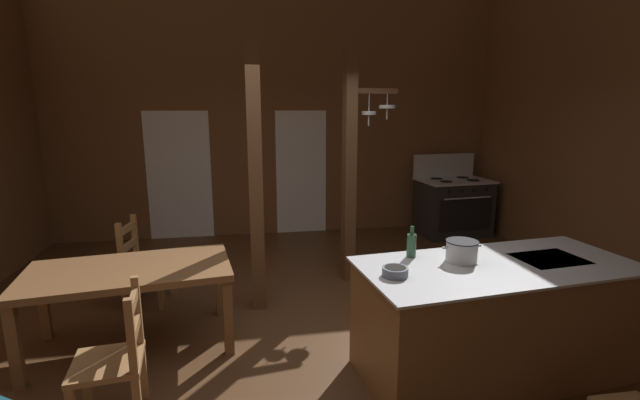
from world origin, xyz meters
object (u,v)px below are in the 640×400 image
object	(u,v)px
stove_range	(453,206)
ladderback_chair_by_post	(143,263)
stockpot_on_counter	(462,251)
kitchen_island	(494,319)
ladderback_chair_near_window	(116,359)
dining_table	(130,277)
mixing_bowl_on_counter	(395,272)
bottle_tall_on_counter	(412,245)

from	to	relation	value
stove_range	ladderback_chair_by_post	distance (m)	4.93
stockpot_on_counter	kitchen_island	bearing A→B (deg)	-21.18
ladderback_chair_near_window	ladderback_chair_by_post	xyz separation A→B (m)	(-0.22, 1.91, 0.00)
kitchen_island	stockpot_on_counter	world-z (taller)	stockpot_on_counter
kitchen_island	stockpot_on_counter	xyz separation A→B (m)	(-0.26, 0.10, 0.55)
ladderback_chair_near_window	kitchen_island	bearing A→B (deg)	1.26
ladderback_chair_near_window	dining_table	bearing A→B (deg)	96.86
mixing_bowl_on_counter	bottle_tall_on_counter	xyz separation A→B (m)	(0.27, 0.37, 0.07)
kitchen_island	dining_table	bearing A→B (deg)	162.51
ladderback_chair_by_post	dining_table	bearing A→B (deg)	-84.02
stove_range	bottle_tall_on_counter	size ratio (longest dim) A/B	5.18
mixing_bowl_on_counter	bottle_tall_on_counter	distance (m)	0.46
stove_range	dining_table	bearing A→B (deg)	-147.50
kitchen_island	mixing_bowl_on_counter	bearing A→B (deg)	-173.65
dining_table	bottle_tall_on_counter	xyz separation A→B (m)	(2.32, -0.65, 0.37)
stockpot_on_counter	bottle_tall_on_counter	world-z (taller)	bottle_tall_on_counter
dining_table	bottle_tall_on_counter	world-z (taller)	bottle_tall_on_counter
stove_range	stockpot_on_counter	size ratio (longest dim) A/B	4.14
dining_table	bottle_tall_on_counter	bearing A→B (deg)	-15.61
kitchen_island	dining_table	distance (m)	3.07
ladderback_chair_near_window	stove_range	bearing A→B (deg)	41.39
ladderback_chair_near_window	stockpot_on_counter	xyz separation A→B (m)	(2.54, 0.16, 0.55)
stove_range	bottle_tall_on_counter	xyz separation A→B (m)	(-2.13, -3.48, 0.54)
kitchen_island	dining_table	size ratio (longest dim) A/B	1.24
dining_table	mixing_bowl_on_counter	bearing A→B (deg)	-26.43
kitchen_island	stove_range	xyz separation A→B (m)	(1.53, 3.76, 0.02)
kitchen_island	bottle_tall_on_counter	xyz separation A→B (m)	(-0.61, 0.27, 0.56)
stove_range	stockpot_on_counter	world-z (taller)	stove_range
ladderback_chair_by_post	mixing_bowl_on_counter	world-z (taller)	mixing_bowl_on_counter
stove_range	dining_table	world-z (taller)	stove_range
stove_range	ladderback_chair_near_window	bearing A→B (deg)	-138.61
stove_range	kitchen_island	bearing A→B (deg)	-112.12
dining_table	stockpot_on_counter	size ratio (longest dim) A/B	5.66
kitchen_island	mixing_bowl_on_counter	distance (m)	1.01
stove_range	ladderback_chair_by_post	xyz separation A→B (m)	(-4.55, -1.91, -0.03)
dining_table	ladderback_chair_by_post	size ratio (longest dim) A/B	1.90
ladderback_chair_near_window	ladderback_chair_by_post	bearing A→B (deg)	96.43
kitchen_island	mixing_bowl_on_counter	world-z (taller)	mixing_bowl_on_counter
ladderback_chair_near_window	stockpot_on_counter	bearing A→B (deg)	3.67
kitchen_island	ladderback_chair_near_window	bearing A→B (deg)	-178.74
stove_range	dining_table	distance (m)	5.28
stove_range	bottle_tall_on_counter	bearing A→B (deg)	-121.49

